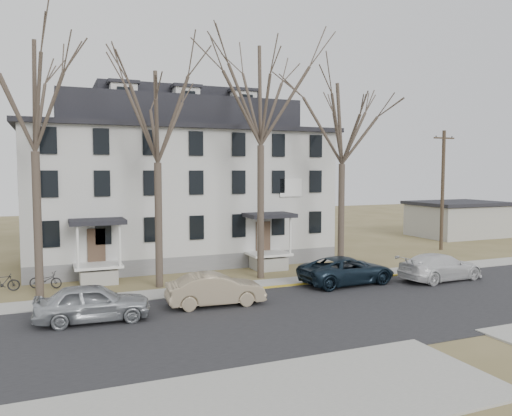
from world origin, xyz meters
name	(u,v)px	position (x,y,z in m)	size (l,w,h in m)	color
ground	(332,328)	(0.00, 0.00, 0.00)	(120.00, 120.00, 0.00)	olive
main_road	(309,315)	(0.00, 2.00, 0.00)	(120.00, 10.00, 0.04)	#27272A
far_sidewalk	(257,286)	(0.00, 8.00, 0.00)	(120.00, 2.00, 0.08)	#A09F97
yellow_curb	(343,281)	(5.00, 7.10, 0.00)	(14.00, 0.25, 0.06)	gold
boarding_house	(177,184)	(-2.00, 17.95, 5.38)	(20.80, 12.36, 12.05)	slate
distant_building	(457,219)	(26.00, 20.00, 1.68)	(8.50, 6.50, 3.35)	#A09F97
tree_far_left	(33,88)	(-11.00, 9.80, 10.34)	(8.40, 8.40, 13.72)	#473B31
tree_mid_left	(157,109)	(-5.00, 9.80, 9.60)	(7.80, 7.80, 12.74)	#473B31
tree_center	(261,88)	(1.00, 9.80, 11.08)	(9.00, 9.00, 14.70)	#473B31
tree_mid_right	(342,118)	(6.50, 9.80, 9.60)	(7.80, 7.80, 12.74)	#473B31
utility_pole_far	(443,189)	(18.50, 14.00, 4.90)	(2.00, 0.28, 9.50)	#3D3023
car_silver	(93,303)	(-8.84, 4.49, 0.80)	(1.88, 4.68, 1.60)	#9FA4A9
car_tan	(215,290)	(-3.34, 4.95, 0.75)	(1.59, 4.57, 1.51)	gray
car_navy	(347,271)	(4.79, 6.41, 0.76)	(2.53, 5.49, 1.53)	black
car_white	(440,268)	(10.29, 5.18, 0.77)	(2.15, 5.28, 1.53)	silver
bicycle_left	(46,281)	(-10.74, 11.61, 0.45)	(0.60, 1.73, 0.91)	black
bicycle_right	(3,283)	(-12.78, 11.63, 0.48)	(0.45, 1.59, 0.96)	black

